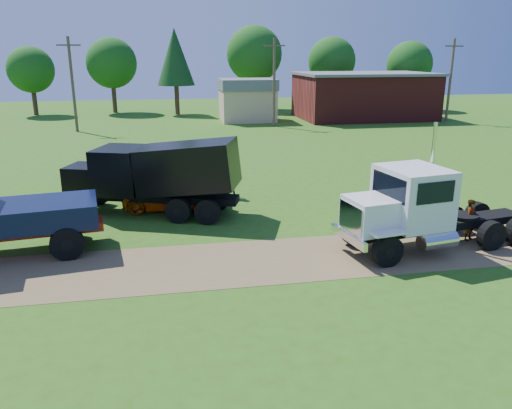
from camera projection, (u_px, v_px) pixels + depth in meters
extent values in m
plane|color=#315713|center=(318.00, 257.00, 19.10)|extent=(140.00, 140.00, 0.00)
cube|color=brown|center=(318.00, 256.00, 19.10)|extent=(120.00, 4.20, 0.01)
cube|color=black|center=(437.00, 225.00, 20.04)|extent=(8.05, 2.27, 0.32)
cylinder|color=black|center=(387.00, 251.00, 18.09)|extent=(1.22, 0.55, 1.17)
cylinder|color=black|center=(387.00, 251.00, 18.09)|extent=(0.47, 0.45, 0.41)
cylinder|color=black|center=(355.00, 231.00, 20.15)|extent=(1.22, 0.55, 1.17)
cylinder|color=black|center=(355.00, 231.00, 20.15)|extent=(0.47, 0.45, 0.41)
cylinder|color=black|center=(491.00, 236.00, 19.64)|extent=(1.22, 0.55, 1.17)
cylinder|color=black|center=(491.00, 236.00, 19.64)|extent=(0.47, 0.45, 0.41)
cylinder|color=black|center=(452.00, 218.00, 21.69)|extent=(1.22, 0.55, 1.17)
cylinder|color=black|center=(452.00, 218.00, 21.69)|extent=(0.47, 0.45, 0.41)
cylinder|color=black|center=(477.00, 215.00, 22.14)|extent=(1.22, 0.55, 1.17)
cylinder|color=black|center=(477.00, 215.00, 22.14)|extent=(0.47, 0.45, 0.41)
cube|color=silver|center=(373.00, 214.00, 18.83)|extent=(2.18, 2.09, 1.28)
cube|color=silver|center=(351.00, 218.00, 18.54)|extent=(0.34, 1.59, 1.07)
cube|color=silver|center=(349.00, 237.00, 18.74)|extent=(0.55, 2.44, 0.32)
cube|color=silver|center=(413.00, 196.00, 19.22)|extent=(2.62, 2.88, 2.24)
cube|color=black|center=(389.00, 187.00, 18.73)|extent=(0.39, 2.11, 0.91)
cube|color=black|center=(436.00, 193.00, 17.92)|extent=(1.58, 0.30, 0.80)
cube|color=black|center=(394.00, 177.00, 20.24)|extent=(1.58, 0.30, 0.80)
cube|color=silver|center=(389.00, 233.00, 17.89)|extent=(1.34, 0.68, 0.11)
cube|color=silver|center=(356.00, 215.00, 19.95)|extent=(1.34, 0.68, 0.11)
cylinder|color=silver|center=(438.00, 241.00, 18.66)|extent=(1.57, 0.87, 0.64)
cylinder|color=silver|center=(430.00, 183.00, 20.07)|extent=(0.17, 0.17, 4.90)
cylinder|color=black|center=(464.00, 216.00, 20.38)|extent=(1.34, 1.34, 0.13)
cube|color=black|center=(151.00, 197.00, 23.99)|extent=(8.39, 3.79, 0.32)
cylinder|color=black|center=(78.00, 206.00, 23.47)|extent=(1.23, 0.73, 1.17)
cylinder|color=black|center=(78.00, 206.00, 23.47)|extent=(0.52, 0.51, 0.41)
cylinder|color=black|center=(99.00, 193.00, 25.58)|extent=(1.23, 0.73, 1.17)
cylinder|color=black|center=(99.00, 193.00, 25.58)|extent=(0.52, 0.51, 0.41)
cylinder|color=black|center=(178.00, 210.00, 22.77)|extent=(1.23, 0.73, 1.17)
cylinder|color=black|center=(178.00, 210.00, 22.77)|extent=(0.52, 0.51, 0.41)
cylinder|color=black|center=(192.00, 197.00, 24.88)|extent=(1.23, 0.73, 1.17)
cylinder|color=black|center=(192.00, 197.00, 24.88)|extent=(0.52, 0.51, 0.41)
cylinder|color=black|center=(208.00, 212.00, 22.57)|extent=(1.23, 0.73, 1.17)
cylinder|color=black|center=(208.00, 212.00, 22.57)|extent=(0.52, 0.51, 0.41)
cylinder|color=black|center=(219.00, 198.00, 24.68)|extent=(1.23, 0.73, 1.17)
cylinder|color=black|center=(219.00, 198.00, 24.68)|extent=(0.52, 0.51, 0.41)
cube|color=black|center=(89.00, 178.00, 24.20)|extent=(2.40, 2.34, 1.28)
cube|color=silver|center=(71.00, 179.00, 24.35)|extent=(0.60, 1.54, 1.06)
cube|color=black|center=(121.00, 170.00, 23.82)|extent=(2.85, 3.11, 2.13)
cube|color=black|center=(100.00, 159.00, 23.83)|extent=(0.75, 2.03, 0.85)
cube|color=black|center=(188.00, 167.00, 23.27)|extent=(5.25, 3.94, 2.58)
cylinder|color=black|center=(67.00, 244.00, 18.69)|extent=(1.30, 0.58, 1.26)
cylinder|color=black|center=(67.00, 244.00, 18.69)|extent=(0.50, 0.48, 0.44)
cylinder|color=black|center=(68.00, 224.00, 20.86)|extent=(1.30, 0.58, 1.26)
cylinder|color=black|center=(68.00, 224.00, 20.86)|extent=(0.50, 0.48, 0.44)
cube|color=black|center=(43.00, 213.00, 19.26)|extent=(4.33, 3.17, 0.91)
imported|color=#DB550A|center=(175.00, 194.00, 24.99)|extent=(5.34, 2.78, 1.44)
imported|color=#999999|center=(471.00, 220.00, 20.57)|extent=(0.76, 0.69, 1.74)
imported|color=#999999|center=(229.00, 181.00, 26.81)|extent=(0.91, 0.73, 1.78)
cube|color=maroon|center=(364.00, 97.00, 59.14)|extent=(15.00, 10.00, 5.00)
cube|color=slate|center=(365.00, 74.00, 58.37)|extent=(15.40, 10.40, 0.30)
cube|color=tan|center=(247.00, 105.00, 56.90)|extent=(6.00, 5.00, 3.60)
cube|color=slate|center=(247.00, 84.00, 56.23)|extent=(6.20, 5.40, 1.20)
cylinder|color=#4F3B2D|center=(73.00, 85.00, 48.28)|extent=(0.28, 0.28, 9.00)
cube|color=#4F3B2D|center=(68.00, 45.00, 47.20)|extent=(2.20, 0.14, 0.14)
cylinder|color=#4F3B2D|center=(274.00, 83.00, 51.76)|extent=(0.28, 0.28, 9.00)
cube|color=#4F3B2D|center=(275.00, 46.00, 50.69)|extent=(2.20, 0.14, 0.14)
cylinder|color=#4F3B2D|center=(450.00, 81.00, 55.25)|extent=(0.28, 0.28, 9.00)
cube|color=#4F3B2D|center=(454.00, 46.00, 54.17)|extent=(2.20, 0.14, 0.14)
cylinder|color=#311C14|center=(35.00, 103.00, 62.43)|extent=(0.56, 0.56, 2.98)
sphere|color=#124411|center=(31.00, 70.00, 61.26)|extent=(5.61, 5.61, 5.61)
cylinder|color=#311C14|center=(114.00, 99.00, 64.95)|extent=(0.56, 0.56, 3.37)
sphere|color=#124411|center=(111.00, 63.00, 63.62)|extent=(6.36, 6.36, 6.36)
cylinder|color=#311C14|center=(177.00, 100.00, 62.87)|extent=(0.56, 0.56, 3.68)
cone|color=black|center=(175.00, 57.00, 61.35)|extent=(4.62, 4.62, 6.83)
cylinder|color=#311C14|center=(254.00, 95.00, 68.56)|extent=(0.56, 0.56, 3.96)
sphere|color=#124411|center=(254.00, 54.00, 66.99)|extent=(7.47, 7.47, 7.47)
cylinder|color=#311C14|center=(330.00, 95.00, 70.60)|extent=(0.56, 0.56, 3.47)
sphere|color=#124411|center=(332.00, 61.00, 69.23)|extent=(6.54, 6.54, 6.54)
cylinder|color=#311C14|center=(407.00, 97.00, 68.71)|extent=(0.56, 0.56, 3.25)
sphere|color=#124411|center=(409.00, 64.00, 67.43)|extent=(6.13, 6.13, 6.13)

